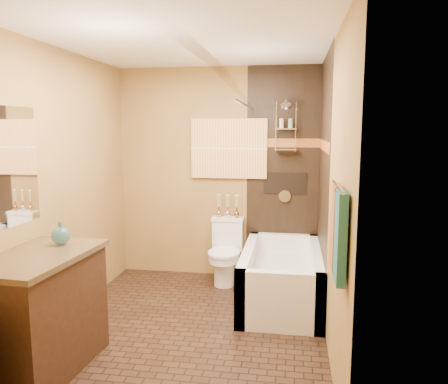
% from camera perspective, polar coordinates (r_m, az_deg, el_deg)
% --- Properties ---
extents(floor, '(3.00, 3.00, 0.00)m').
position_cam_1_polar(floor, '(4.14, -4.48, -17.26)').
color(floor, black).
rests_on(floor, ground).
extents(wall_left, '(0.02, 3.00, 2.50)m').
position_cam_1_polar(wall_left, '(4.22, -20.72, 0.49)').
color(wall_left, olive).
rests_on(wall_left, floor).
extents(wall_right, '(0.02, 3.00, 2.50)m').
position_cam_1_polar(wall_right, '(3.68, 13.78, -0.28)').
color(wall_right, olive).
rests_on(wall_right, floor).
extents(wall_back, '(2.40, 0.02, 2.50)m').
position_cam_1_polar(wall_back, '(5.23, -0.80, 2.43)').
color(wall_back, olive).
rests_on(wall_back, floor).
extents(wall_front, '(2.40, 0.02, 2.50)m').
position_cam_1_polar(wall_front, '(2.37, -13.33, -4.95)').
color(wall_front, olive).
rests_on(wall_front, floor).
extents(ceiling, '(3.00, 3.00, 0.00)m').
position_cam_1_polar(ceiling, '(3.80, -4.92, 19.11)').
color(ceiling, silver).
rests_on(ceiling, wall_back).
extents(alcove_tile_back, '(0.85, 0.01, 2.50)m').
position_cam_1_polar(alcove_tile_back, '(5.15, 7.71, 2.26)').
color(alcove_tile_back, black).
rests_on(alcove_tile_back, wall_back).
extents(alcove_tile_right, '(0.01, 1.50, 2.50)m').
position_cam_1_polar(alcove_tile_right, '(4.42, 12.84, 1.15)').
color(alcove_tile_right, black).
rests_on(alcove_tile_right, wall_right).
extents(mosaic_band_back, '(0.85, 0.01, 0.10)m').
position_cam_1_polar(mosaic_band_back, '(5.11, 7.79, 6.37)').
color(mosaic_band_back, '#943F1A').
rests_on(mosaic_band_back, alcove_tile_back).
extents(mosaic_band_right, '(0.01, 1.50, 0.10)m').
position_cam_1_polar(mosaic_band_right, '(4.39, 12.86, 5.94)').
color(mosaic_band_right, '#943F1A').
rests_on(mosaic_band_right, alcove_tile_right).
extents(alcove_niche, '(0.50, 0.01, 0.25)m').
position_cam_1_polar(alcove_niche, '(5.15, 7.97, 1.14)').
color(alcove_niche, black).
rests_on(alcove_niche, alcove_tile_back).
extents(shower_fixtures, '(0.24, 0.33, 1.16)m').
position_cam_1_polar(shower_fixtures, '(5.01, 8.06, 6.86)').
color(shower_fixtures, silver).
rests_on(shower_fixtures, floor).
extents(curtain_rod, '(0.03, 1.55, 0.03)m').
position_cam_1_polar(curtain_rod, '(4.41, 2.70, 11.35)').
color(curtain_rod, silver).
rests_on(curtain_rod, wall_back).
extents(towel_bar, '(0.02, 0.55, 0.02)m').
position_cam_1_polar(towel_bar, '(2.61, 14.68, 0.69)').
color(towel_bar, silver).
rests_on(towel_bar, wall_right).
extents(towel_teal, '(0.05, 0.22, 0.52)m').
position_cam_1_polar(towel_teal, '(2.54, 14.97, -5.75)').
color(towel_teal, '#1D5463').
rests_on(towel_teal, towel_bar).
extents(towel_rust, '(0.05, 0.22, 0.52)m').
position_cam_1_polar(towel_rust, '(2.79, 14.43, -4.47)').
color(towel_rust, brown).
rests_on(towel_rust, towel_bar).
extents(sunset_painting, '(0.90, 0.04, 0.70)m').
position_cam_1_polar(sunset_painting, '(5.16, 0.64, 5.69)').
color(sunset_painting, orange).
rests_on(sunset_painting, wall_back).
extents(bathtub, '(0.80, 1.50, 0.55)m').
position_cam_1_polar(bathtub, '(4.65, 7.55, -11.43)').
color(bathtub, white).
rests_on(bathtub, floor).
extents(toilet, '(0.38, 0.56, 0.74)m').
position_cam_1_polar(toilet, '(5.11, 0.21, -7.73)').
color(toilet, white).
rests_on(toilet, floor).
extents(vanity, '(0.68, 1.05, 0.89)m').
position_cam_1_polar(vanity, '(3.58, -22.98, -14.30)').
color(vanity, black).
rests_on(vanity, floor).
extents(teal_bottle, '(0.15, 0.15, 0.22)m').
position_cam_1_polar(teal_bottle, '(3.61, -20.56, -5.07)').
color(teal_bottle, '#276675').
rests_on(teal_bottle, vanity).
extents(bud_vases, '(0.27, 0.06, 0.27)m').
position_cam_1_polar(bud_vases, '(5.15, 0.49, -1.76)').
color(bud_vases, '#C48E3D').
rests_on(bud_vases, toilet).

